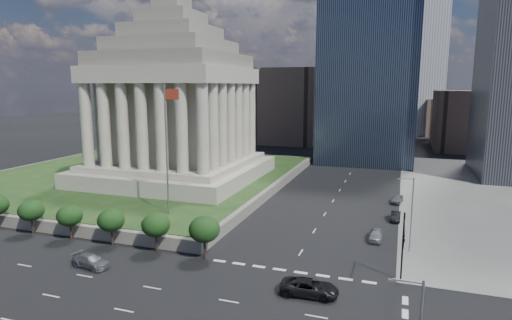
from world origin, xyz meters
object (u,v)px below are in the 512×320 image
at_px(parked_sedan_mid, 396,216).
at_px(parked_sedan_far, 397,199).
at_px(war_memorial, 174,87).
at_px(traffic_signal_ne, 403,242).
at_px(street_lamp_north, 410,210).
at_px(flagpole, 167,143).
at_px(pickup_truck, 309,287).
at_px(parked_sedan_near, 376,235).
at_px(suv_grey, 91,261).

xyz_separation_m(parked_sedan_mid, parked_sedan_far, (0.00, 11.26, 0.08)).
bearing_deg(parked_sedan_mid, war_memorial, 168.63).
bearing_deg(traffic_signal_ne, war_memorial, 143.58).
relative_size(street_lamp_north, parked_sedan_far, 2.22).
relative_size(flagpole, parked_sedan_mid, 4.79).
relative_size(pickup_truck, parked_sedan_near, 1.35).
distance_m(flagpole, street_lamp_north, 35.95).
height_order(war_memorial, flagpole, war_memorial).
bearing_deg(war_memorial, parked_sedan_mid, -12.05).
bearing_deg(parked_sedan_far, parked_sedan_mid, -80.88).
distance_m(flagpole, parked_sedan_far, 43.77).
xyz_separation_m(war_memorial, pickup_truck, (37.48, -39.03, -20.55)).
relative_size(street_lamp_north, parked_sedan_mid, 2.39).
height_order(traffic_signal_ne, street_lamp_north, street_lamp_north).
height_order(suv_grey, parked_sedan_far, parked_sedan_far).
relative_size(flagpole, parked_sedan_near, 4.43).
distance_m(pickup_truck, parked_sedan_far, 41.37).
bearing_deg(suv_grey, parked_sedan_near, -47.54).
relative_size(parked_sedan_mid, parked_sedan_far, 0.93).
distance_m(flagpole, suv_grey, 20.78).
height_order(parked_sedan_near, parked_sedan_mid, parked_sedan_near).
bearing_deg(parked_sedan_near, war_memorial, 154.75).
bearing_deg(flagpole, pickup_truck, -30.71).
bearing_deg(parked_sedan_near, parked_sedan_mid, 76.13).
bearing_deg(parked_sedan_far, parked_sedan_near, -87.49).
height_order(parked_sedan_mid, parked_sedan_far, parked_sedan_far).
bearing_deg(parked_sedan_mid, parked_sedan_near, -102.93).
distance_m(flagpole, parked_sedan_near, 33.44).
bearing_deg(parked_sedan_near, pickup_truck, -106.46).
bearing_deg(war_memorial, parked_sedan_near, -24.99).
bearing_deg(suv_grey, parked_sedan_mid, -38.45).
relative_size(war_memorial, suv_grey, 7.55).
bearing_deg(war_memorial, traffic_signal_ne, -36.42).
height_order(flagpole, pickup_truck, flagpole).
bearing_deg(suv_grey, war_memorial, 24.79).
relative_size(street_lamp_north, suv_grey, 1.94).
height_order(street_lamp_north, suv_grey, street_lamp_north).
height_order(street_lamp_north, parked_sedan_far, street_lamp_north).
xyz_separation_m(parked_sedan_near, parked_sedan_far, (2.50, 21.59, -0.00)).
bearing_deg(traffic_signal_ne, flagpole, 163.29).
bearing_deg(street_lamp_north, parked_sedan_mid, 97.83).
xyz_separation_m(flagpole, street_lamp_north, (35.16, 1.00, -7.45)).
xyz_separation_m(war_memorial, parked_sedan_far, (45.50, 1.55, -20.63)).
bearing_deg(flagpole, street_lamp_north, 1.63).
distance_m(street_lamp_north, pickup_truck, 19.42).
bearing_deg(parked_sedan_far, suv_grey, -120.15).
distance_m(traffic_signal_ne, parked_sedan_mid, 25.03).
distance_m(war_memorial, suv_grey, 46.91).
relative_size(suv_grey, parked_sedan_near, 1.14).
bearing_deg(street_lamp_north, parked_sedan_near, 145.61).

